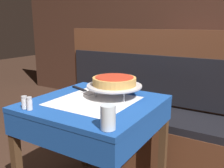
% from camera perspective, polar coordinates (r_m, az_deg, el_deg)
% --- Properties ---
extents(dining_table_front, '(0.78, 0.78, 0.76)m').
position_cam_1_polar(dining_table_front, '(1.64, -4.09, -7.41)').
color(dining_table_front, '#194799').
rests_on(dining_table_front, ground_plane).
extents(dining_table_rear, '(0.83, 0.83, 0.75)m').
position_cam_1_polar(dining_table_rear, '(3.09, 18.08, 1.79)').
color(dining_table_rear, red).
rests_on(dining_table_rear, ground_plane).
extents(booth_bench, '(1.77, 0.52, 1.19)m').
position_cam_1_polar(booth_bench, '(2.40, 6.15, -8.41)').
color(booth_bench, brown).
rests_on(booth_bench, ground_plane).
extents(back_wall_panel, '(6.00, 0.04, 2.40)m').
position_cam_1_polar(back_wall_panel, '(3.58, 17.31, 12.46)').
color(back_wall_panel, '#3D2319').
rests_on(back_wall_panel, ground_plane).
extents(pizza_pan_stand, '(0.37, 0.37, 0.08)m').
position_cam_1_polar(pizza_pan_stand, '(1.66, 0.54, -0.55)').
color(pizza_pan_stand, '#ADADB2').
rests_on(pizza_pan_stand, dining_table_front).
extents(deep_dish_pizza, '(0.29, 0.29, 0.06)m').
position_cam_1_polar(deep_dish_pizza, '(1.65, 0.54, 0.72)').
color(deep_dish_pizza, tan).
rests_on(deep_dish_pizza, pizza_pan_stand).
extents(pizza_server, '(0.28, 0.15, 0.01)m').
position_cam_1_polar(pizza_server, '(1.84, -6.51, -1.49)').
color(pizza_server, '#BCBCC1').
rests_on(pizza_server, dining_table_front).
extents(water_glass_near, '(0.07, 0.07, 0.12)m').
position_cam_1_polar(water_glass_near, '(1.16, -0.91, -7.62)').
color(water_glass_near, silver).
rests_on(water_glass_near, dining_table_front).
extents(salt_shaker, '(0.03, 0.03, 0.08)m').
position_cam_1_polar(salt_shaker, '(1.53, -19.39, -4.00)').
color(salt_shaker, silver).
rests_on(salt_shaker, dining_table_front).
extents(pepper_shaker, '(0.03, 0.03, 0.08)m').
position_cam_1_polar(pepper_shaker, '(1.50, -18.37, -4.27)').
color(pepper_shaker, silver).
rests_on(pepper_shaker, dining_table_front).
extents(condiment_caddy, '(0.14, 0.14, 0.17)m').
position_cam_1_polar(condiment_caddy, '(3.08, 20.27, 4.54)').
color(condiment_caddy, black).
rests_on(condiment_caddy, dining_table_rear).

